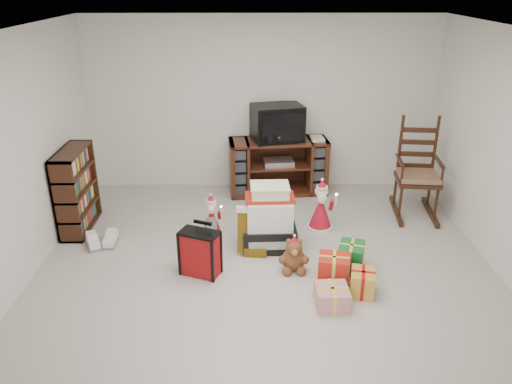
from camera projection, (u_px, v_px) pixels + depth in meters
room at (267, 165)px, 4.90m from camera, size 5.01×5.01×2.51m
tv_stand at (278, 166)px, 7.28m from camera, size 1.45×0.64×0.80m
bookshelf at (77, 191)px, 6.19m from camera, size 0.28×0.85×1.04m
rocking_chair at (416, 180)px, 6.64m from camera, size 0.63×0.94×1.35m
gift_pile at (269, 221)px, 5.79m from camera, size 0.63×0.47×0.78m
red_suitcase at (200, 253)px, 5.28m from camera, size 0.44×0.34×0.60m
stocking at (247, 231)px, 5.66m from camera, size 0.29×0.15×0.60m
teddy_bear at (294, 257)px, 5.39m from camera, size 0.26×0.23×0.38m
santa_figurine at (321, 210)px, 6.25m from camera, size 0.33×0.31×0.67m
mrs_claus_figurine at (212, 219)px, 6.15m from camera, size 0.26×0.25×0.53m
sneaker_pair at (102, 241)px, 5.93m from camera, size 0.40×0.34×0.11m
gift_cluster at (345, 276)px, 5.09m from camera, size 0.61×0.94×0.29m
crt_television at (277, 123)px, 7.02m from camera, size 0.78×0.65×0.50m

